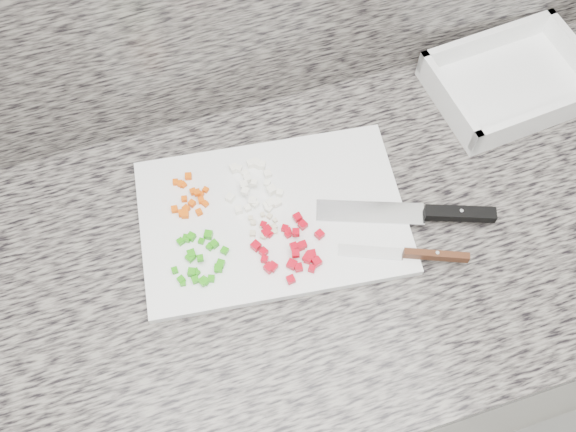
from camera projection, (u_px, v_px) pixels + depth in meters
name	position (u px, v px, depth m)	size (l,w,h in m)	color
cabinet	(280.00, 341.00, 1.42)	(3.92, 0.62, 0.86)	silver
countertop	(277.00, 258.00, 1.03)	(3.96, 0.64, 0.04)	slate
cutting_board	(272.00, 217.00, 1.03)	(0.42, 0.28, 0.01)	white
carrot_pile	(189.00, 198.00, 1.03)	(0.07, 0.08, 0.02)	#DF5204
onion_pile	(255.00, 186.00, 1.04)	(0.09, 0.10, 0.02)	white
green_pepper_pile	(200.00, 260.00, 0.98)	(0.09, 0.09, 0.02)	#23940D
red_pepper_pile	(290.00, 249.00, 0.99)	(0.12, 0.11, 0.02)	#AF0213
garlic_pile	(265.00, 227.00, 1.01)	(0.05, 0.05, 0.01)	beige
chef_knife	(429.00, 213.00, 1.02)	(0.28, 0.13, 0.02)	silver
paring_knife	(419.00, 255.00, 0.98)	(0.19, 0.09, 0.02)	silver
tray	(511.00, 83.00, 1.14)	(0.29, 0.22, 0.06)	white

